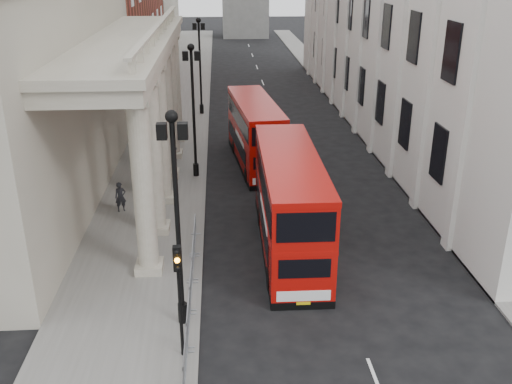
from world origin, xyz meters
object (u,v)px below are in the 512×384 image
bus_near (290,201)px  pedestrian_c (170,144)px  lamp_post_mid (193,102)px  bus_far (255,131)px  lamp_post_south (177,208)px  lamp_post_north (200,60)px  traffic_light (179,282)px  pedestrian_b (151,171)px  pedestrian_a (120,197)px

bus_near → pedestrian_c: bearing=116.4°
lamp_post_mid → bus_far: size_ratio=0.81×
lamp_post_south → lamp_post_north: 32.00m
traffic_light → bus_far: 20.85m
pedestrian_c → pedestrian_b: bearing=-88.6°
lamp_post_mid → bus_far: (3.97, 2.45, -2.64)m
lamp_post_south → bus_near: lamp_post_south is taller
lamp_post_mid → lamp_post_south: bearing=-90.0°
lamp_post_mid → lamp_post_north: same height
bus_near → bus_far: size_ratio=1.06×
lamp_post_mid → pedestrian_a: bearing=-126.5°
traffic_light → lamp_post_north: bearing=90.2°
traffic_light → pedestrian_a: bearing=107.7°
pedestrian_a → lamp_post_mid: bearing=33.3°
traffic_light → bus_near: bearing=59.7°
bus_near → bus_far: 12.46m
lamp_post_mid → lamp_post_north: 16.00m
lamp_post_north → bus_far: lamp_post_north is taller
lamp_post_north → pedestrian_a: size_ratio=4.99×
bus_near → pedestrian_a: bus_near is taller
traffic_light → pedestrian_c: size_ratio=2.23×
lamp_post_south → pedestrian_a: lamp_post_south is taller
bus_near → bus_far: bus_near is taller
lamp_post_mid → bus_near: (4.80, -9.98, -2.46)m
lamp_post_south → lamp_post_north: (0.00, 32.00, 0.00)m
lamp_post_north → pedestrian_b: size_ratio=4.53×
bus_near → pedestrian_a: 10.02m
pedestrian_a → pedestrian_c: size_ratio=0.87×
bus_near → pedestrian_a: size_ratio=6.52×
lamp_post_mid → pedestrian_a: (-3.95, -5.33, -3.96)m
bus_near → pedestrian_c: 15.36m
pedestrian_b → bus_near: bearing=129.1°
pedestrian_b → pedestrian_a: bearing=69.6°
pedestrian_c → bus_near: bearing=-54.2°
lamp_post_south → pedestrian_c: lamp_post_south is taller
bus_near → traffic_light: bearing=-119.8°
traffic_light → pedestrian_c: 21.99m
traffic_light → bus_far: size_ratio=0.42×
lamp_post_north → pedestrian_a: lamp_post_north is taller
traffic_light → pedestrian_b: (-2.76, 16.56, -2.07)m
bus_far → lamp_post_mid: bearing=-154.2°
lamp_post_mid → pedestrian_a: size_ratio=4.99×
bus_near → pedestrian_a: (-8.75, 4.65, -1.50)m
lamp_post_mid → bus_far: bearing=31.7°
lamp_post_north → pedestrian_a: (-3.95, -21.33, -3.96)m
pedestrian_b → lamp_post_north: bearing=-100.8°
bus_far → pedestrian_b: bus_far is taller
lamp_post_south → traffic_light: (0.10, -2.02, -1.80)m
lamp_post_north → lamp_post_mid: bearing=-90.0°
bus_near → pedestrian_b: 11.42m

